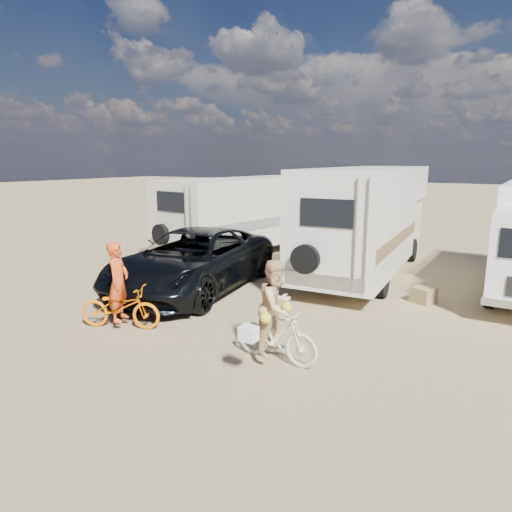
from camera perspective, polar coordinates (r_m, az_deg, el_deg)
The scene contains 10 objects.
ground at distance 8.72m, azimuth 2.65°, elevation -11.98°, with size 140.00×140.00×0.00m, color #A08760.
rv_main at distance 14.68m, azimuth 13.88°, elevation 4.24°, with size 2.34×8.19×3.31m, color silver, non-canonical shape.
rv_left at distance 17.31m, azimuth -1.60°, elevation 4.98°, with size 2.39×7.13×2.88m, color silver, non-canonical shape.
dark_suv at distance 12.61m, azimuth -7.91°, elevation -0.55°, with size 2.76×6.00×1.67m, color black.
bike_man at distance 10.18m, azimuth -16.71°, elevation -6.17°, with size 0.61×1.76×0.92m, color orange.
bike_woman at distance 8.19m, azimuth 2.54°, elevation -9.86°, with size 0.47×1.66×0.99m, color beige.
rider_man at distance 10.07m, azimuth -16.84°, elevation -4.08°, with size 0.62×0.41×1.69m, color #DA4616.
rider_woman at distance 8.06m, azimuth 2.57°, elevation -7.58°, with size 0.82×0.64×1.69m, color tan.
cooler at distance 13.31m, azimuth 4.57°, elevation -2.46°, with size 0.59×0.43×0.47m, color navy.
crate at distance 12.27m, azimuth 20.32°, elevation -4.61°, with size 0.50×0.50×0.40m, color olive.
Camera 1 is at (3.72, -7.05, 3.54)m, focal length 31.84 mm.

